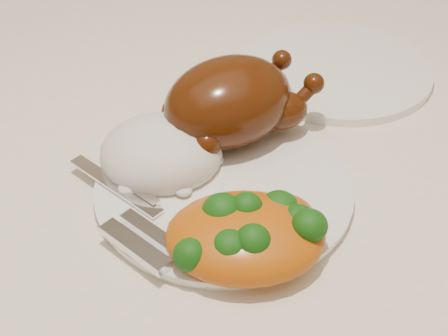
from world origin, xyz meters
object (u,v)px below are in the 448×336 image
object	(u,v)px
dining_table	(148,216)
roast_chicken	(232,101)
dinner_plate	(224,188)
side_plate	(337,69)

from	to	relation	value
dining_table	roast_chicken	xyz separation A→B (m)	(0.10, -0.02, 0.16)
dining_table	dinner_plate	world-z (taller)	dinner_plate
dinner_plate	roast_chicken	xyz separation A→B (m)	(0.03, 0.07, 0.05)
dining_table	dinner_plate	bearing A→B (deg)	-56.84
side_plate	roast_chicken	size ratio (longest dim) A/B	1.29
dinner_plate	side_plate	size ratio (longest dim) A/B	1.05
roast_chicken	dinner_plate	bearing A→B (deg)	-127.87
dinner_plate	roast_chicken	distance (m)	0.10
dinner_plate	roast_chicken	world-z (taller)	roast_chicken
dining_table	roast_chicken	distance (m)	0.19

